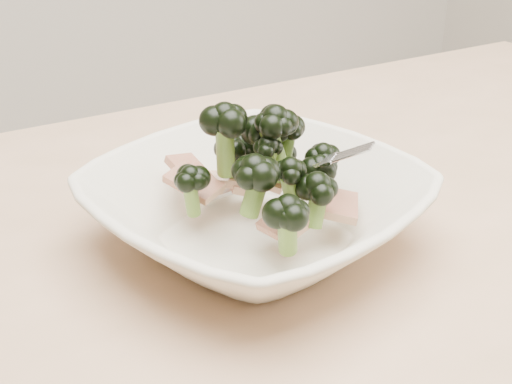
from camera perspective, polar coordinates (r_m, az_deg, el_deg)
dining_table at (r=0.69m, az=7.34°, el=-10.91°), size 1.20×0.80×0.75m
broccoli_dish at (r=0.60m, az=0.14°, el=-0.89°), size 0.34×0.34×0.13m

